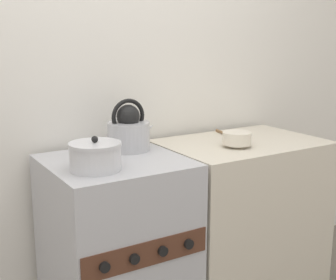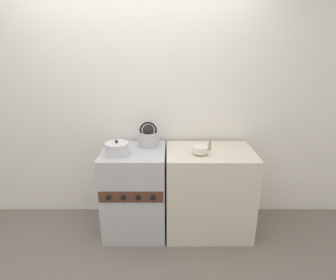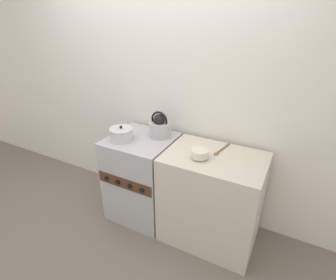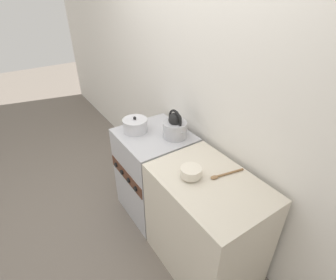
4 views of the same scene
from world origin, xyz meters
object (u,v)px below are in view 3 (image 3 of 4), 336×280
cooking_pot (121,134)px  stove (142,177)px  kettle (160,127)px  enamel_bowl (200,153)px

cooking_pot → stove: bearing=37.7°
kettle → enamel_bowl: 0.54m
cooking_pot → kettle: bearing=40.6°
cooking_pot → enamel_bowl: size_ratio=1.51×
stove → kettle: (0.14, 0.13, 0.54)m
stove → enamel_bowl: (0.64, -0.08, 0.48)m
stove → cooking_pot: bearing=-142.3°
cooking_pot → enamel_bowl: 0.77m
stove → enamel_bowl: 0.80m
cooking_pot → enamel_bowl: bearing=1.6°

